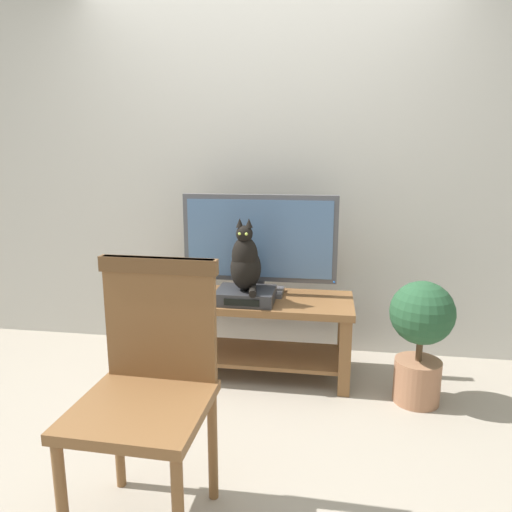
% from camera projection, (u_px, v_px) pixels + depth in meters
% --- Properties ---
extents(ground_plane, '(12.00, 12.00, 0.00)m').
position_uv_depth(ground_plane, '(236.00, 421.00, 2.51)').
color(ground_plane, gray).
extents(back_wall, '(7.00, 0.12, 2.80)m').
position_uv_depth(back_wall, '(265.00, 154.00, 3.28)').
color(back_wall, beige).
rests_on(back_wall, ground).
extents(tv_stand, '(1.20, 0.50, 0.51)m').
position_uv_depth(tv_stand, '(257.00, 321.00, 3.00)').
color(tv_stand, brown).
rests_on(tv_stand, ground).
extents(tv, '(0.99, 0.20, 0.64)m').
position_uv_depth(tv, '(260.00, 242.00, 2.98)').
color(tv, '#4C4C51').
rests_on(tv, tv_stand).
extents(media_box, '(0.35, 0.29, 0.08)m').
position_uv_depth(media_box, '(246.00, 296.00, 2.88)').
color(media_box, '#2D2D30').
rests_on(media_box, tv_stand).
extents(cat, '(0.19, 0.29, 0.44)m').
position_uv_depth(cat, '(246.00, 263.00, 2.82)').
color(cat, black).
rests_on(cat, media_box).
extents(wooden_chair, '(0.48, 0.48, 1.01)m').
position_uv_depth(wooden_chair, '(150.00, 374.00, 1.76)').
color(wooden_chair, brown).
rests_on(wooden_chair, ground).
extents(book_stack, '(0.23, 0.15, 0.09)m').
position_uv_depth(book_stack, '(191.00, 289.00, 2.98)').
color(book_stack, beige).
rests_on(book_stack, tv_stand).
extents(potted_plant, '(0.36, 0.36, 0.72)m').
position_uv_depth(potted_plant, '(421.00, 333.00, 2.62)').
color(potted_plant, '#9E6B4C').
rests_on(potted_plant, ground).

